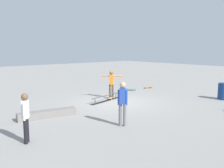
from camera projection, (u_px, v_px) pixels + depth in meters
The scene contains 10 objects.
ground_plane at pixel (117, 102), 13.38m from camera, with size 60.00×60.00×0.00m, color gray.
grind_rail at pixel (106, 98), 13.65m from camera, with size 2.50×0.79×0.33m.
skate_ledge at pixel (47, 114), 10.39m from camera, with size 2.44×0.38×0.31m, color gray.
skater_main at pixel (111, 82), 14.22m from camera, with size 0.87×1.05×1.61m.
skateboard_main at pixel (111, 98), 14.20m from camera, with size 0.79×0.57×0.09m.
bystander_white_shirt at pixel (26, 115), 7.52m from camera, with size 0.28×0.32×1.56m.
bystander_blue_shirt at pixel (123, 101), 9.17m from camera, with size 0.30×0.34×1.68m.
loose_skateboard_teal at pixel (130, 89), 17.00m from camera, with size 0.52×0.81×0.09m.
loose_skateboard_orange at pixel (149, 87), 17.97m from camera, with size 0.82×0.35×0.09m.
trash_bin at pixel (223, 91), 14.00m from camera, with size 0.56×0.56×0.93m, color navy.
Camera 1 is at (8.77, 9.73, 2.92)m, focal length 39.70 mm.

